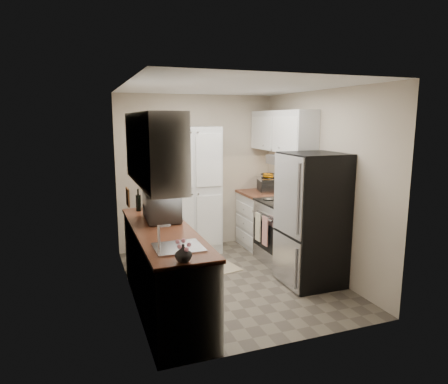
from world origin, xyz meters
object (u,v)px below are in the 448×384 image
object	(u,v)px
microwave	(162,207)
electric_range	(284,231)
refrigerator	(312,219)
pantry_cabinet	(190,191)
wine_bottle	(138,201)
toaster_oven	(269,185)

from	to	relation	value
microwave	electric_range	bearing A→B (deg)	-75.51
refrigerator	microwave	size ratio (longest dim) A/B	2.96
pantry_cabinet	wine_bottle	size ratio (longest dim) A/B	7.44
microwave	wine_bottle	distance (m)	0.61
wine_bottle	toaster_oven	xyz separation A→B (m)	(2.21, 0.62, -0.01)
pantry_cabinet	refrigerator	world-z (taller)	pantry_cabinet
electric_range	microwave	bearing A→B (deg)	-166.84
pantry_cabinet	electric_range	bearing A→B (deg)	-38.22
wine_bottle	toaster_oven	bearing A→B (deg)	15.67
refrigerator	microwave	distance (m)	1.90
microwave	toaster_oven	distance (m)	2.34
electric_range	wine_bottle	size ratio (longest dim) A/B	4.20
wine_bottle	toaster_oven	distance (m)	2.29
refrigerator	wine_bottle	size ratio (longest dim) A/B	6.32
electric_range	toaster_oven	size ratio (longest dim) A/B	2.69
microwave	toaster_oven	size ratio (longest dim) A/B	1.37
wine_bottle	toaster_oven	world-z (taller)	wine_bottle
toaster_oven	electric_range	bearing A→B (deg)	-86.37
pantry_cabinet	wine_bottle	bearing A→B (deg)	-139.35
toaster_oven	pantry_cabinet	bearing A→B (deg)	-175.11
refrigerator	toaster_oven	xyz separation A→B (m)	(0.15, 1.56, 0.19)
electric_range	refrigerator	distance (m)	0.88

